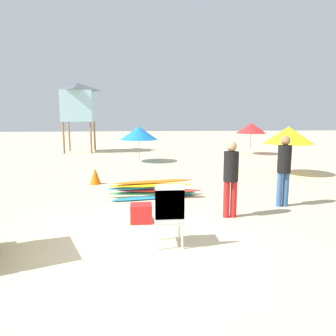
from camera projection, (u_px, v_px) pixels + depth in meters
The scene contains 11 objects.
ground at pixel (124, 251), 5.31m from camera, with size 80.00×80.00×0.00m, color beige.
stacked_plastic_chairs at pixel (169, 210), 5.36m from camera, with size 0.48×0.48×1.11m.
surfboard_pile at pixel (153, 189), 8.69m from camera, with size 2.58×0.94×0.48m.
lifeguard_near_left at pixel (231, 174), 6.91m from camera, with size 0.32×0.32×1.67m.
lifeguard_near_center at pixel (284, 166), 7.75m from camera, with size 0.32×0.32×1.73m.
lifeguard_tower at pixel (78, 102), 19.04m from camera, with size 1.98×1.98×4.09m.
beach_umbrella_left at pixel (251, 128), 18.12m from camera, with size 1.69×1.69×1.79m.
beach_umbrella_mid at pixel (139, 133), 15.19m from camera, with size 1.79×1.79×1.70m.
beach_umbrella_far at pixel (288, 135), 11.81m from camera, with size 1.79×1.79×1.81m.
traffic_cone_near at pixel (95, 176), 10.42m from camera, with size 0.37×0.37×0.53m, color orange.
cooler_box at pixel (141, 213), 6.71m from camera, with size 0.45×0.39×0.38m, color red.
Camera 1 is at (0.28, -5.06, 2.21)m, focal length 34.33 mm.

